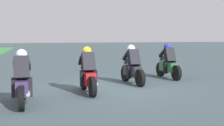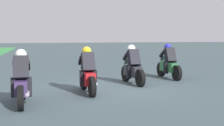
% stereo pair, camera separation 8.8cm
% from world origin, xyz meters
% --- Properties ---
extents(ground_plane, '(120.00, 120.00, 0.00)m').
position_xyz_m(ground_plane, '(0.00, 0.00, 0.00)').
color(ground_plane, '#3C4D51').
extents(rider_lane_a, '(2.04, 0.56, 1.51)m').
position_xyz_m(rider_lane_a, '(1.94, -2.91, 0.62)').
color(rider_lane_a, black).
rests_on(rider_lane_a, ground_plane).
extents(rider_lane_b, '(2.04, 0.58, 1.51)m').
position_xyz_m(rider_lane_b, '(0.85, -0.97, 0.62)').
color(rider_lane_b, black).
rests_on(rider_lane_b, ground_plane).
extents(rider_lane_c, '(2.04, 0.55, 1.51)m').
position_xyz_m(rider_lane_c, '(-0.60, 0.98, 0.62)').
color(rider_lane_c, black).
rests_on(rider_lane_c, ground_plane).
extents(rider_lane_d, '(2.04, 0.54, 1.51)m').
position_xyz_m(rider_lane_d, '(-1.88, 2.96, 0.62)').
color(rider_lane_d, black).
rests_on(rider_lane_d, ground_plane).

